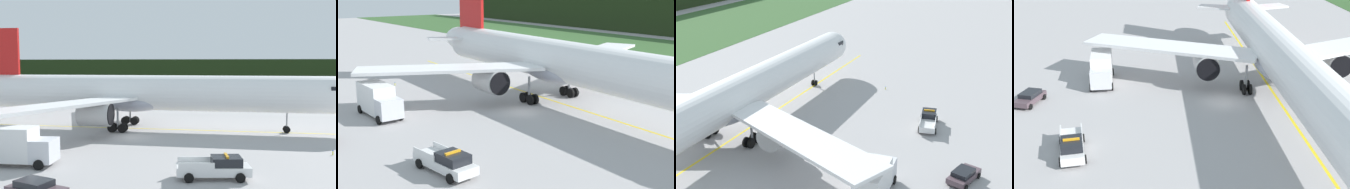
% 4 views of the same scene
% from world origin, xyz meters
% --- Properties ---
extents(ground, '(320.00, 320.00, 0.00)m').
position_xyz_m(ground, '(0.00, 0.00, 0.00)').
color(ground, '#A4A1A1').
extents(taxiway_centerline_main, '(78.13, 2.99, 0.01)m').
position_xyz_m(taxiway_centerline_main, '(0.98, 6.07, 0.00)').
color(taxiway_centerline_main, yellow).
rests_on(taxiway_centerline_main, ground).
extents(airliner, '(57.91, 44.07, 14.21)m').
position_xyz_m(airliner, '(0.24, 6.09, 4.93)').
color(airliner, white).
rests_on(airliner, ground).
extents(ops_pickup_truck, '(5.97, 2.81, 1.94)m').
position_xyz_m(ops_pickup_truck, '(10.23, -15.02, 0.90)').
color(ops_pickup_truck, silver).
rests_on(ops_pickup_truck, ground).
extents(catering_truck, '(7.01, 2.79, 3.61)m').
position_xyz_m(catering_truck, '(-7.55, -13.47, 1.82)').
color(catering_truck, silver).
rests_on(catering_truck, ground).
extents(taxiway_edge_light_west, '(0.12, 0.12, 0.47)m').
position_xyz_m(taxiway_edge_light_west, '(-21.33, -5.96, 0.25)').
color(taxiway_edge_light_west, yellow).
rests_on(taxiway_edge_light_west, ground).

